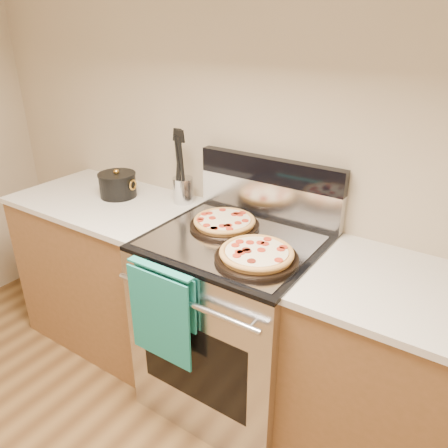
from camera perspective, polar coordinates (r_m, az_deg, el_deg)
The scene contains 17 objects.
wall_back at distance 2.11m, azimuth 6.80°, elevation 12.21°, with size 4.00×4.00×0.00m, color tan.
range_body at distance 2.22m, azimuth 1.31°, elevation -12.86°, with size 0.76×0.68×0.90m, color #B7B7BC.
oven_window at distance 2.01m, azimuth -4.11°, elevation -17.71°, with size 0.56×0.01×0.40m, color black.
cooktop at distance 1.97m, azimuth 1.43°, elevation -2.21°, with size 0.76×0.68×0.02m, color black.
backsplash_lower at distance 2.17m, azimuth 5.86°, elevation 3.25°, with size 0.76×0.06×0.18m, color silver.
backsplash_upper at distance 2.12m, azimuth 6.03°, elevation 7.02°, with size 0.76×0.06×0.12m, color black.
oven_handle at distance 1.76m, azimuth -5.26°, elevation -10.02°, with size 0.03×0.03×0.70m, color silver.
dish_towel at distance 1.89m, azimuth -8.04°, elevation -11.30°, with size 0.32×0.05×0.42m, color #166E71, non-canonical shape.
foil_sheet at distance 1.94m, azimuth 0.96°, elevation -2.21°, with size 0.70×0.55×0.01m, color gray.
cabinet_left at distance 2.73m, azimuth -14.20°, elevation -6.02°, with size 1.00×0.62×0.88m, color brown.
countertop_left at distance 2.53m, azimuth -15.27°, elevation 2.87°, with size 1.02×0.64×0.03m, color beige.
cabinet_right at distance 2.04m, azimuth 24.58°, elevation -20.00°, with size 1.00×0.62×0.88m, color brown.
countertop_right at distance 1.77m, azimuth 27.20°, elevation -9.28°, with size 1.02×0.64×0.03m, color beige.
pepperoni_pizza_back at distance 2.06m, azimuth 0.07°, elevation 0.19°, with size 0.33×0.33×0.04m, color #AF7D35, non-canonical shape.
pepperoni_pizza_front at distance 1.78m, azimuth 4.27°, elevation -4.03°, with size 0.34×0.34×0.05m, color #AF7D35, non-canonical shape.
utensil_crock at distance 2.38m, azimuth -5.34°, elevation 4.44°, with size 0.11×0.11×0.14m, color silver.
saucepan at distance 2.53m, azimuth -13.71°, elevation 4.87°, with size 0.20×0.20×0.12m, color black.
Camera 1 is at (0.93, 0.17, 1.81)m, focal length 35.00 mm.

